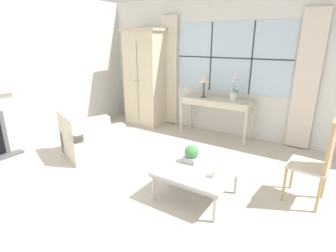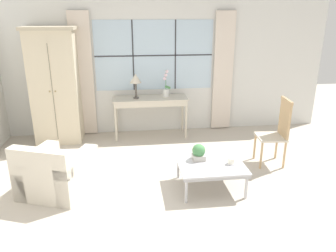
{
  "view_description": "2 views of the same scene",
  "coord_description": "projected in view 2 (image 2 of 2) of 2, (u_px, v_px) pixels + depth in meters",
  "views": [
    {
      "loc": [
        1.89,
        -2.24,
        1.95
      ],
      "look_at": [
        0.02,
        0.64,
        0.81
      ],
      "focal_mm": 28.0,
      "sensor_mm": 36.0,
      "label": 1
    },
    {
      "loc": [
        -0.56,
        -3.67,
        2.44
      ],
      "look_at": [
        0.02,
        0.97,
        0.8
      ],
      "focal_mm": 35.0,
      "sensor_mm": 36.0,
      "label": 2
    }
  ],
  "objects": [
    {
      "name": "ground_plane",
      "position": [
        175.0,
        207.0,
        4.31
      ],
      "size": [
        14.0,
        14.0,
        0.0
      ],
      "primitive_type": "plane",
      "color": "#BCB2A3"
    },
    {
      "name": "wall_back_windowed",
      "position": [
        154.0,
        66.0,
        6.67
      ],
      "size": [
        7.2,
        0.14,
        2.8
      ],
      "color": "silver",
      "rests_on": "ground_plane"
    },
    {
      "name": "armoire",
      "position": [
        55.0,
        86.0,
        6.21
      ],
      "size": [
        0.94,
        0.64,
        2.19
      ],
      "color": "beige",
      "rests_on": "ground_plane"
    },
    {
      "name": "console_table",
      "position": [
        150.0,
        102.0,
        6.56
      ],
      "size": [
        1.47,
        0.52,
        0.81
      ],
      "color": "beige",
      "rests_on": "ground_plane"
    },
    {
      "name": "table_lamp",
      "position": [
        136.0,
        79.0,
        6.35
      ],
      "size": [
        0.22,
        0.22,
        0.49
      ],
      "color": "#4C4742",
      "rests_on": "console_table"
    },
    {
      "name": "potted_orchid",
      "position": [
        166.0,
        88.0,
        6.56
      ],
      "size": [
        0.16,
        0.12,
        0.54
      ],
      "color": "white",
      "rests_on": "console_table"
    },
    {
      "name": "armchair_upholstered",
      "position": [
        57.0,
        174.0,
        4.64
      ],
      "size": [
        1.11,
        1.15,
        0.78
      ],
      "color": "beige",
      "rests_on": "ground_plane"
    },
    {
      "name": "side_chair_wooden",
      "position": [
        278.0,
        129.0,
        5.36
      ],
      "size": [
        0.48,
        0.48,
        1.12
      ],
      "color": "beige",
      "rests_on": "ground_plane"
    },
    {
      "name": "coffee_table",
      "position": [
        211.0,
        166.0,
        4.68
      ],
      "size": [
        0.93,
        0.8,
        0.39
      ],
      "color": "#BCBCC1",
      "rests_on": "ground_plane"
    },
    {
      "name": "potted_plant_small",
      "position": [
        199.0,
        152.0,
        4.75
      ],
      "size": [
        0.19,
        0.19,
        0.24
      ],
      "color": "#BCB7AD",
      "rests_on": "coffee_table"
    },
    {
      "name": "pillar_candle",
      "position": [
        231.0,
        161.0,
        4.63
      ],
      "size": [
        0.13,
        0.13,
        0.11
      ],
      "color": "silver",
      "rests_on": "coffee_table"
    }
  ]
}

